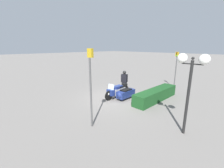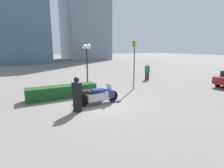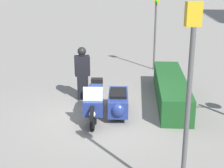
{
  "view_description": "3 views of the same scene",
  "coord_description": "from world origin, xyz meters",
  "px_view_note": "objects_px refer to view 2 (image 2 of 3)",
  "views": [
    {
      "loc": [
        7.92,
        7.42,
        3.87
      ],
      "look_at": [
        0.52,
        -0.11,
        1.19
      ],
      "focal_mm": 24.0,
      "sensor_mm": 36.0,
      "label": 1
    },
    {
      "loc": [
        -4.29,
        -9.23,
        3.28
      ],
      "look_at": [
        0.64,
        -0.38,
        1.17
      ],
      "focal_mm": 28.0,
      "sensor_mm": 36.0,
      "label": 2
    },
    {
      "loc": [
        9.53,
        0.99,
        4.21
      ],
      "look_at": [
        0.19,
        0.34,
        1.17
      ],
      "focal_mm": 55.0,
      "sensor_mm": 36.0,
      "label": 3
    }
  ],
  "objects_px": {
    "police_motorcycle": "(96,95)",
    "hedge_bush_curbside": "(63,92)",
    "traffic_light_near": "(134,59)",
    "officer_rider": "(77,94)",
    "pedestrian_bystander": "(147,72)",
    "twin_lamp_post": "(87,51)"
  },
  "relations": [
    {
      "from": "twin_lamp_post",
      "to": "pedestrian_bystander",
      "type": "height_order",
      "value": "twin_lamp_post"
    },
    {
      "from": "officer_rider",
      "to": "pedestrian_bystander",
      "type": "distance_m",
      "value": 10.78
    },
    {
      "from": "hedge_bush_curbside",
      "to": "pedestrian_bystander",
      "type": "xyz_separation_m",
      "value": [
        9.32,
        2.45,
        0.42
      ]
    },
    {
      "from": "officer_rider",
      "to": "hedge_bush_curbside",
      "type": "bearing_deg",
      "value": -104.01
    },
    {
      "from": "police_motorcycle",
      "to": "twin_lamp_post",
      "type": "distance_m",
      "value": 5.94
    },
    {
      "from": "officer_rider",
      "to": "hedge_bush_curbside",
      "type": "relative_size",
      "value": 0.41
    },
    {
      "from": "police_motorcycle",
      "to": "pedestrian_bystander",
      "type": "height_order",
      "value": "pedestrian_bystander"
    },
    {
      "from": "hedge_bush_curbside",
      "to": "police_motorcycle",
      "type": "bearing_deg",
      "value": -53.76
    },
    {
      "from": "officer_rider",
      "to": "pedestrian_bystander",
      "type": "bearing_deg",
      "value": -164.15
    },
    {
      "from": "twin_lamp_post",
      "to": "pedestrian_bystander",
      "type": "relative_size",
      "value": 2.18
    },
    {
      "from": "traffic_light_near",
      "to": "police_motorcycle",
      "type": "bearing_deg",
      "value": 12.71
    },
    {
      "from": "twin_lamp_post",
      "to": "police_motorcycle",
      "type": "bearing_deg",
      "value": -105.9
    },
    {
      "from": "traffic_light_near",
      "to": "pedestrian_bystander",
      "type": "height_order",
      "value": "traffic_light_near"
    },
    {
      "from": "police_motorcycle",
      "to": "traffic_light_near",
      "type": "relative_size",
      "value": 0.71
    },
    {
      "from": "traffic_light_near",
      "to": "pedestrian_bystander",
      "type": "relative_size",
      "value": 2.29
    },
    {
      "from": "police_motorcycle",
      "to": "hedge_bush_curbside",
      "type": "xyz_separation_m",
      "value": [
        -1.51,
        2.06,
        -0.07
      ]
    },
    {
      "from": "hedge_bush_curbside",
      "to": "twin_lamp_post",
      "type": "xyz_separation_m",
      "value": [
        2.99,
        3.13,
        2.55
      ]
    },
    {
      "from": "police_motorcycle",
      "to": "hedge_bush_curbside",
      "type": "bearing_deg",
      "value": 123.87
    },
    {
      "from": "pedestrian_bystander",
      "to": "officer_rider",
      "type": "bearing_deg",
      "value": 131.29
    },
    {
      "from": "police_motorcycle",
      "to": "traffic_light_near",
      "type": "bearing_deg",
      "value": 20.88
    },
    {
      "from": "officer_rider",
      "to": "pedestrian_bystander",
      "type": "relative_size",
      "value": 1.12
    },
    {
      "from": "hedge_bush_curbside",
      "to": "twin_lamp_post",
      "type": "bearing_deg",
      "value": 46.29
    }
  ]
}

